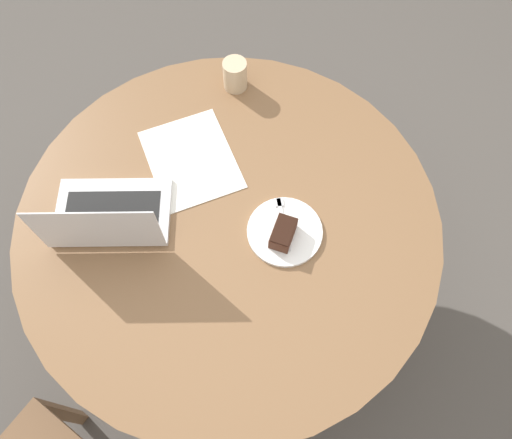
{
  "coord_description": "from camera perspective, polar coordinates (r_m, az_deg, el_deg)",
  "views": [
    {
      "loc": [
        0.64,
        0.1,
        2.06
      ],
      "look_at": [
        0.02,
        0.08,
        0.78
      ],
      "focal_mm": 35.0,
      "sensor_mm": 36.0,
      "label": 1
    }
  ],
  "objects": [
    {
      "name": "ground_plane",
      "position": [
        2.16,
        -2.23,
        -8.55
      ],
      "size": [
        12.0,
        12.0,
        0.0
      ],
      "primitive_type": "plane",
      "color": "#4C4742"
    },
    {
      "name": "dining_table",
      "position": [
        1.6,
        -2.98,
        -2.18
      ],
      "size": [
        1.26,
        1.26,
        0.74
      ],
      "color": "brown",
      "rests_on": "ground_plane"
    },
    {
      "name": "paper_document",
      "position": [
        1.58,
        -7.44,
        6.83
      ],
      "size": [
        0.39,
        0.36,
        0.0
      ],
      "rotation": [
        0.0,
        0.0,
        0.41
      ],
      "color": "white",
      "rests_on": "dining_table"
    },
    {
      "name": "plate",
      "position": [
        1.44,
        3.3,
        -1.38
      ],
      "size": [
        0.22,
        0.22,
        0.01
      ],
      "color": "white",
      "rests_on": "dining_table"
    },
    {
      "name": "cake_slice",
      "position": [
        1.41,
        3.13,
        -1.56
      ],
      "size": [
        0.11,
        0.08,
        0.05
      ],
      "rotation": [
        0.0,
        0.0,
        5.97
      ],
      "color": "#472619",
      "rests_on": "plate"
    },
    {
      "name": "fork",
      "position": [
        1.45,
        3.01,
        0.13
      ],
      "size": [
        0.17,
        0.05,
        0.0
      ],
      "rotation": [
        0.0,
        0.0,
        9.61
      ],
      "color": "silver",
      "rests_on": "plate"
    },
    {
      "name": "coffee_glass",
      "position": [
        1.7,
        -2.28,
        16.19
      ],
      "size": [
        0.08,
        0.08,
        0.1
      ],
      "color": "#C6AD89",
      "rests_on": "dining_table"
    },
    {
      "name": "laptop",
      "position": [
        1.48,
        -16.44,
        0.37
      ],
      "size": [
        0.24,
        0.34,
        0.23
      ],
      "rotation": [
        0.0,
        0.0,
        7.89
      ],
      "color": "silver",
      "rests_on": "dining_table"
    }
  ]
}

